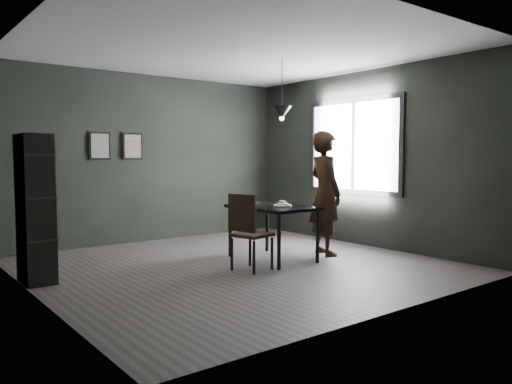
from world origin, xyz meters
TOP-DOWN VIEW (x-y plane):
  - ground at (0.00, 0.00)m, footprint 5.00×5.00m
  - back_wall at (0.00, 2.50)m, footprint 5.00×0.10m
  - ceiling at (0.00, 0.00)m, footprint 5.00×5.00m
  - window_assembly at (2.47, 0.20)m, footprint 0.04×1.96m
  - cafe_table at (0.60, 0.00)m, footprint 0.80×1.20m
  - white_plate at (0.66, -0.14)m, footprint 0.23×0.23m
  - donut_pile at (0.66, -0.14)m, footprint 0.18×0.18m
  - woman at (1.44, -0.19)m, footprint 0.59×0.75m
  - wood_chair at (-0.10, -0.36)m, footprint 0.51×0.51m
  - shelf_unit at (-2.32, 0.69)m, footprint 0.32×0.56m
  - pendant_lamp at (0.85, 0.10)m, footprint 0.28×0.28m
  - framed_print_left at (-0.90, 2.47)m, footprint 0.34×0.04m
  - framed_print_right at (-0.35, 2.47)m, footprint 0.34×0.04m

SIDE VIEW (x-z plane):
  - ground at x=0.00m, z-range 0.00..0.00m
  - wood_chair at x=-0.10m, z-range 0.07..1.04m
  - cafe_table at x=0.60m, z-range 0.30..1.05m
  - white_plate at x=0.66m, z-range 0.75..0.76m
  - donut_pile at x=0.66m, z-range 0.75..0.82m
  - shelf_unit at x=-2.32m, z-range 0.00..1.68m
  - woman at x=1.44m, z-range 0.00..1.80m
  - back_wall at x=0.00m, z-range 0.00..2.80m
  - window_assembly at x=2.47m, z-range 0.82..2.38m
  - framed_print_left at x=-0.90m, z-range 1.38..1.82m
  - framed_print_right at x=-0.35m, z-range 1.38..1.82m
  - pendant_lamp at x=0.85m, z-range 1.62..2.48m
  - ceiling at x=0.00m, z-range 2.79..2.81m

